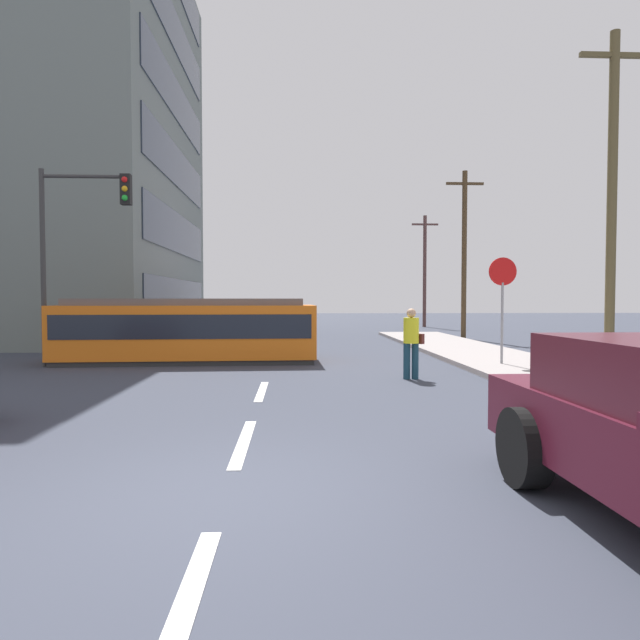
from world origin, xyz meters
The scene contains 15 objects.
ground_plane centered at (0.00, 10.00, 0.00)m, with size 120.00×120.00×0.00m, color #353A47.
sidewalk_curb_right centered at (6.80, 6.00, 0.07)m, with size 3.20×36.00×0.14m, color gray.
lane_stripe_0 centered at (0.00, -2.00, 0.01)m, with size 0.16×2.40×0.01m, color silver.
lane_stripe_1 centered at (0.00, 2.00, 0.01)m, with size 0.16×2.40×0.01m, color silver.
lane_stripe_2 centered at (0.00, 6.00, 0.01)m, with size 0.16×2.40×0.01m, color silver.
lane_stripe_3 centered at (0.00, 17.48, 0.01)m, with size 0.16×2.40×0.01m, color silver.
lane_stripe_4 centered at (0.00, 23.48, 0.01)m, with size 0.16×2.40×0.01m, color silver.
streetcar_tram centered at (-2.51, 11.48, 0.99)m, with size 7.63×2.79×1.91m.
city_bus centered at (-1.57, 20.19, 1.07)m, with size 2.64×6.02×1.86m.
pedestrian_crossing centered at (3.43, 7.58, 0.94)m, with size 0.50×0.36×1.67m.
stop_sign centered at (6.31, 9.42, 2.19)m, with size 0.76×0.07×2.88m.
traffic_light_mast centered at (-5.36, 10.35, 3.79)m, with size 2.50×0.33×5.48m.
utility_pole_near centered at (8.75, 8.48, 4.50)m, with size 1.80×0.24×8.64m.
utility_pole_mid centered at (8.81, 20.77, 4.19)m, with size 1.80×0.24×8.01m.
utility_pole_far centered at (9.60, 31.95, 3.98)m, with size 1.80×0.24×7.61m.
Camera 1 is at (0.67, -5.15, 1.88)m, focal length 30.68 mm.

